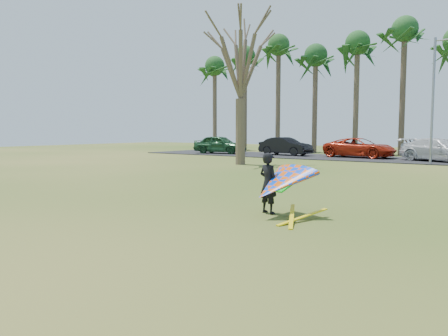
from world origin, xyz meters
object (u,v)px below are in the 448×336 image
Objects in this scene: streetlight at (436,94)px; car_2 at (360,148)px; car_1 at (285,146)px; car_0 at (220,144)px; bare_tree_left at (241,55)px; kite_flyer at (278,184)px; car_3 at (440,150)px.

streetlight is 7.87m from car_2.
streetlight is at bearing -98.36° from car_1.
car_0 reaches higher than car_2.
kite_flyer is at bearing -53.33° from bare_tree_left.
kite_flyer is at bearing -159.87° from car_2.
car_1 is at bearing 117.15° from kite_flyer.
streetlight is 20.93m from kite_flyer.
bare_tree_left is 15.15m from car_3.
streetlight is 18.84m from car_0.
bare_tree_left is at bearing -162.69° from car_1.
bare_tree_left is 12.58m from streetlight.
car_2 is at bearing 101.31° from car_3.
car_1 is at bearing 101.36° from bare_tree_left.
car_3 is (12.16, -0.61, 0.03)m from car_1.
car_3 is at bearing -86.92° from car_1.
streetlight is 1.46× the size of car_3.
streetlight reaches higher than kite_flyer.
car_1 is 0.84× the size of car_2.
streetlight is 1.45× the size of car_2.
bare_tree_left reaches higher than streetlight.
car_1 is (6.19, 1.06, -0.07)m from car_0.
bare_tree_left reaches higher than car_3.
kite_flyer reaches higher than car_1.
car_2 is (-5.95, 3.65, -3.64)m from streetlight.
car_2 is at bearing 68.44° from bare_tree_left.
bare_tree_left is 18.03m from kite_flyer.
bare_tree_left is 1.99× the size of car_0.
car_2 reaches higher than car_1.
kite_flyer is (5.93, -24.26, 0.02)m from car_2.
car_0 is 1.05× the size of car_1.
car_0 is at bearing 105.70° from car_1.
car_3 is at bearing -97.01° from car_0.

